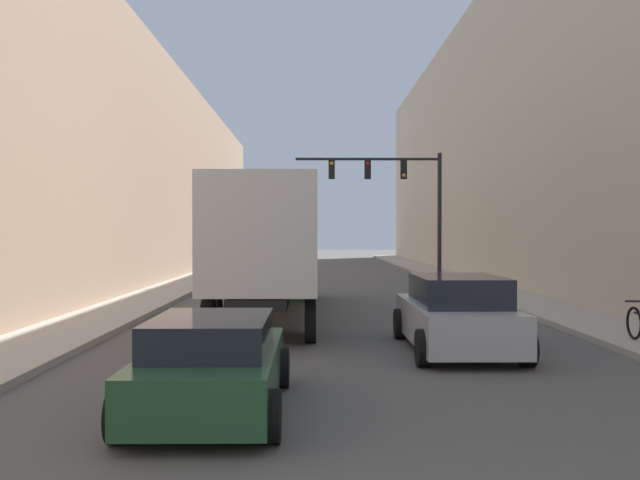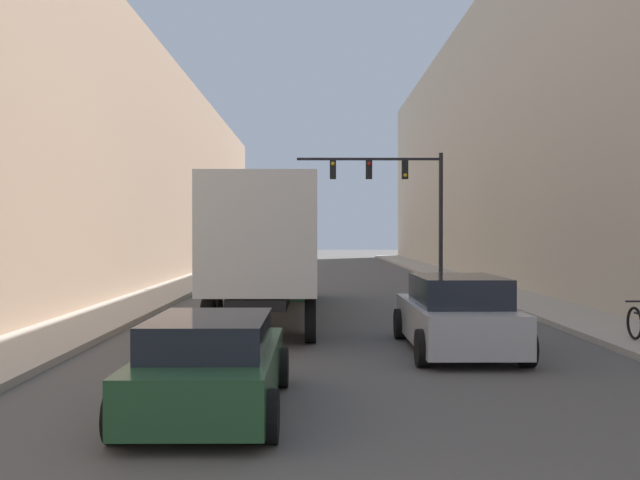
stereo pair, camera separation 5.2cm
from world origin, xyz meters
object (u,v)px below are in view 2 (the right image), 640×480
object	(u,v)px
semi_truck	(273,243)
traffic_signal_gantry	(401,190)
sedan_car	(212,365)
suv_car	(456,315)

from	to	relation	value
semi_truck	traffic_signal_gantry	world-z (taller)	traffic_signal_gantry
sedan_car	traffic_signal_gantry	xyz separation A→B (m)	(5.60, 24.41, 3.91)
semi_truck	suv_car	distance (m)	7.81
semi_truck	suv_car	bearing A→B (deg)	-56.84
semi_truck	traffic_signal_gantry	bearing A→B (deg)	67.42
suv_car	traffic_signal_gantry	distance (m)	19.86
suv_car	sedan_car	bearing A→B (deg)	-131.50
traffic_signal_gantry	semi_truck	bearing A→B (deg)	-112.58
semi_truck	suv_car	size ratio (longest dim) A/B	2.73
semi_truck	traffic_signal_gantry	distance (m)	14.30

